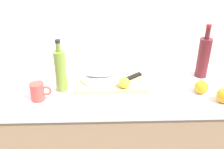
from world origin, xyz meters
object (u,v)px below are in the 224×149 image
(chef_knife, at_px, (140,74))
(white_plate, at_px, (100,77))
(orange_0, at_px, (224,96))
(olive_oil_bottle, at_px, (60,70))
(coffee_mug_0, at_px, (38,92))
(fish_fillet, at_px, (100,74))
(wine_bottle, at_px, (204,57))
(cutting_board, at_px, (112,80))
(lemon_0, at_px, (124,83))

(chef_knife, bearing_deg, white_plate, 150.08)
(chef_knife, bearing_deg, orange_0, -73.83)
(olive_oil_bottle, height_order, orange_0, olive_oil_bottle)
(coffee_mug_0, bearing_deg, fish_fillet, 30.99)
(white_plate, relative_size, fish_fillet, 1.33)
(white_plate, xyz_separation_m, olive_oil_bottle, (-0.21, -0.09, 0.10))
(wine_bottle, bearing_deg, olive_oil_bottle, -170.24)
(chef_knife, height_order, olive_oil_bottle, olive_oil_bottle)
(coffee_mug_0, bearing_deg, wine_bottle, 14.45)
(cutting_board, relative_size, chef_knife, 1.69)
(chef_knife, relative_size, lemon_0, 3.99)
(lemon_0, xyz_separation_m, olive_oil_bottle, (-0.35, 0.02, 0.07))
(chef_knife, distance_m, olive_oil_bottle, 0.49)
(chef_knife, height_order, coffee_mug_0, coffee_mug_0)
(lemon_0, height_order, wine_bottle, wine_bottle)
(cutting_board, xyz_separation_m, wine_bottle, (0.56, 0.06, 0.12))
(cutting_board, xyz_separation_m, lemon_0, (0.07, -0.10, 0.04))
(coffee_mug_0, height_order, orange_0, coffee_mug_0)
(wine_bottle, bearing_deg, orange_0, -86.15)
(fish_fillet, bearing_deg, orange_0, -20.69)
(lemon_0, bearing_deg, chef_knife, 54.07)
(fish_fillet, relative_size, chef_knife, 0.71)
(white_plate, bearing_deg, chef_knife, 8.73)
(orange_0, bearing_deg, olive_oil_bottle, 169.92)
(fish_fillet, bearing_deg, cutting_board, -6.26)
(coffee_mug_0, xyz_separation_m, orange_0, (0.98, -0.05, -0.01))
(fish_fillet, height_order, wine_bottle, wine_bottle)
(cutting_board, distance_m, lemon_0, 0.13)
(fish_fillet, distance_m, lemon_0, 0.18)
(white_plate, xyz_separation_m, orange_0, (0.65, -0.25, 0.01))
(white_plate, xyz_separation_m, coffee_mug_0, (-0.32, -0.19, 0.02))
(lemon_0, xyz_separation_m, coffee_mug_0, (-0.46, -0.08, -0.00))
(fish_fillet, height_order, coffee_mug_0, coffee_mug_0)
(fish_fillet, height_order, lemon_0, lemon_0)
(white_plate, relative_size, olive_oil_bottle, 0.77)
(cutting_board, relative_size, wine_bottle, 1.24)
(cutting_board, relative_size, lemon_0, 6.74)
(cutting_board, height_order, fish_fillet, fish_fillet)
(orange_0, bearing_deg, chef_knife, 144.82)
(fish_fillet, xyz_separation_m, wine_bottle, (0.63, 0.05, 0.08))
(cutting_board, bearing_deg, wine_bottle, 6.19)
(olive_oil_bottle, xyz_separation_m, orange_0, (0.87, -0.15, -0.08))
(orange_0, bearing_deg, white_plate, 159.31)
(cutting_board, xyz_separation_m, white_plate, (-0.07, 0.01, 0.02))
(cutting_board, bearing_deg, lemon_0, -57.85)
(cutting_board, height_order, lemon_0, lemon_0)
(cutting_board, relative_size, white_plate, 1.78)
(white_plate, distance_m, orange_0, 0.70)
(olive_oil_bottle, xyz_separation_m, coffee_mug_0, (-0.11, -0.10, -0.07))
(coffee_mug_0, bearing_deg, cutting_board, 25.07)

